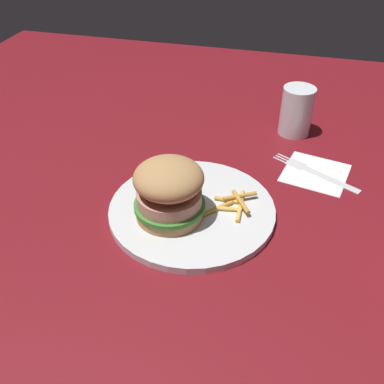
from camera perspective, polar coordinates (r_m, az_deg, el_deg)
name	(u,v)px	position (r m, az deg, el deg)	size (l,w,h in m)	color
ground_plane	(196,225)	(0.68, 0.47, -4.32)	(1.60, 1.60, 0.00)	maroon
plate	(192,210)	(0.70, 0.00, -2.34)	(0.27, 0.27, 0.01)	silver
sandwich	(168,192)	(0.65, -3.15, 0.00)	(0.11, 0.11, 0.10)	tan
fries_pile	(233,204)	(0.70, 5.44, -1.52)	(0.08, 0.08, 0.01)	gold
napkin	(315,173)	(0.82, 15.90, 2.45)	(0.11, 0.11, 0.00)	white
fork	(315,171)	(0.82, 15.84, 2.63)	(0.10, 0.16, 0.00)	silver
drink_glass	(296,113)	(0.92, 13.53, 10.09)	(0.06, 0.06, 0.10)	silver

